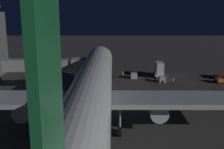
# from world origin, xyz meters

# --- Properties ---
(ground_plane) EXTENTS (320.00, 320.00, 0.00)m
(ground_plane) POSITION_xyz_m (0.00, 0.00, 0.00)
(ground_plane) COLOR #383533
(airliner_at_gate) EXTENTS (50.48, 65.74, 20.85)m
(airliner_at_gate) POSITION_xyz_m (-0.00, 10.10, 5.93)
(airliner_at_gate) COLOR silver
(airliner_at_gate) RESTS_ON ground_plane
(jet_bridge) EXTENTS (18.18, 3.40, 7.52)m
(jet_bridge) POSITION_xyz_m (10.01, -9.55, 5.97)
(jet_bridge) COLOR #9E9E99
(jet_bridge) RESTS_ON ground_plane
(catering_truck) EXTENTS (2.36, 5.85, 4.06)m
(catering_truck) POSITION_xyz_m (-15.86, -24.54, 2.01)
(catering_truck) COLOR silver
(catering_truck) RESTS_ON ground_plane
(baggage_tug_spare) EXTENTS (1.86, 2.34, 1.95)m
(baggage_tug_spare) POSITION_xyz_m (-29.91, -17.63, 0.78)
(baggage_tug_spare) COLOR orange
(baggage_tug_spare) RESTS_ON ground_plane
(baggage_container_near_belt) EXTENTS (1.64, 1.82, 1.51)m
(baggage_container_near_belt) POSITION_xyz_m (-8.82, -22.32, 0.75)
(baggage_container_near_belt) COLOR #B7BABF
(baggage_container_near_belt) RESTS_ON ground_plane
(baggage_container_mid_row) EXTENTS (1.55, 1.83, 1.50)m
(baggage_container_mid_row) POSITION_xyz_m (-15.65, -18.18, 0.75)
(baggage_container_mid_row) COLOR #B7BABF
(baggage_container_mid_row) RESTS_ON ground_plane
(ground_crew_by_belt_loader) EXTENTS (0.40, 0.40, 1.91)m
(ground_crew_by_belt_loader) POSITION_xyz_m (-14.24, -20.14, 1.05)
(ground_crew_by_belt_loader) COLOR black
(ground_crew_by_belt_loader) RESTS_ON ground_plane
(ground_crew_under_port_wing) EXTENTS (0.40, 0.40, 1.77)m
(ground_crew_under_port_wing) POSITION_xyz_m (-17.90, -15.85, 0.98)
(ground_crew_under_port_wing) COLOR black
(ground_crew_under_port_wing) RESTS_ON ground_plane
(ground_crew_walking_aft) EXTENTS (0.40, 0.40, 1.91)m
(ground_crew_walking_aft) POSITION_xyz_m (-5.91, -22.71, 1.05)
(ground_crew_walking_aft) COLOR black
(ground_crew_walking_aft) RESTS_ON ground_plane
(traffic_cone_nose_port) EXTENTS (0.36, 0.36, 0.55)m
(traffic_cone_nose_port) POSITION_xyz_m (-2.20, -21.58, 0.28)
(traffic_cone_nose_port) COLOR orange
(traffic_cone_nose_port) RESTS_ON ground_plane
(traffic_cone_nose_starboard) EXTENTS (0.36, 0.36, 0.55)m
(traffic_cone_nose_starboard) POSITION_xyz_m (2.20, -21.58, 0.28)
(traffic_cone_nose_starboard) COLOR orange
(traffic_cone_nose_starboard) RESTS_ON ground_plane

